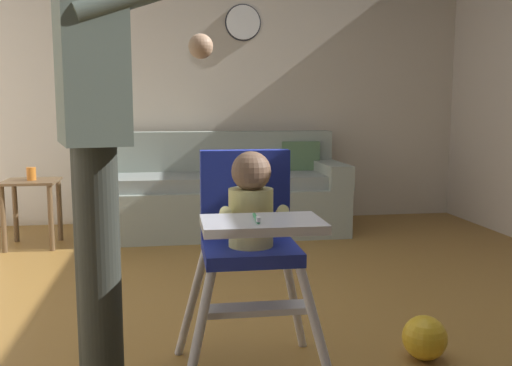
# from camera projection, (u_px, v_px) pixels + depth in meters

# --- Properties ---
(ground) EXTENTS (6.04, 7.27, 0.10)m
(ground) POSITION_uv_depth(u_px,v_px,m) (299.00, 346.00, 2.66)
(ground) COLOR olive
(wall_far) EXTENTS (5.24, 0.06, 2.70)m
(wall_far) POSITION_uv_depth(u_px,v_px,m) (231.00, 78.00, 5.28)
(wall_far) COLOR beige
(wall_far) RESTS_ON ground
(couch) EXTENTS (2.19, 0.86, 0.86)m
(couch) POSITION_uv_depth(u_px,v_px,m) (217.00, 194.00, 4.88)
(couch) COLOR gray
(couch) RESTS_ON ground
(high_chair) EXTENTS (0.61, 0.73, 0.92)m
(high_chair) POSITION_uv_depth(u_px,v_px,m) (250.00, 224.00, 2.14)
(high_chair) COLOR silver
(high_chair) RESTS_ON ground
(adult_standing) EXTENTS (0.59, 0.50, 1.75)m
(adult_standing) POSITION_uv_depth(u_px,v_px,m) (94.00, 130.00, 1.88)
(adult_standing) COLOR #2E322B
(adult_standing) RESTS_ON ground
(toy_ball) EXTENTS (0.19, 0.19, 0.19)m
(toy_ball) POSITION_uv_depth(u_px,v_px,m) (425.00, 338.00, 2.40)
(toy_ball) COLOR gold
(toy_ball) RESTS_ON ground
(side_table) EXTENTS (0.40, 0.40, 0.52)m
(side_table) POSITION_uv_depth(u_px,v_px,m) (32.00, 198.00, 4.33)
(side_table) COLOR brown
(side_table) RESTS_ON ground
(sippy_cup) EXTENTS (0.07, 0.07, 0.10)m
(sippy_cup) POSITION_uv_depth(u_px,v_px,m) (31.00, 174.00, 4.30)
(sippy_cup) COLOR orange
(sippy_cup) RESTS_ON side_table
(wall_clock) EXTENTS (0.34, 0.04, 0.34)m
(wall_clock) POSITION_uv_depth(u_px,v_px,m) (243.00, 23.00, 5.18)
(wall_clock) COLOR white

